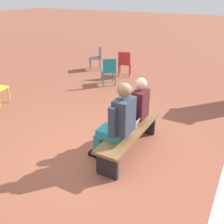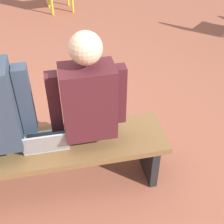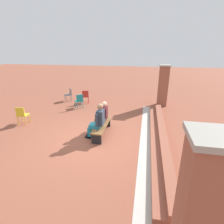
# 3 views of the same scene
# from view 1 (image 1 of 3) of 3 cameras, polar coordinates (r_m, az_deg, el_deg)

# --- Properties ---
(ground_plane) EXTENTS (60.00, 60.00, 0.00)m
(ground_plane) POSITION_cam_1_polar(r_m,az_deg,el_deg) (4.71, -0.98, -9.89)
(ground_plane) COLOR brown
(bench) EXTENTS (1.80, 0.44, 0.45)m
(bench) POSITION_cam_1_polar(r_m,az_deg,el_deg) (4.69, 3.83, -4.96)
(bench) COLOR brown
(bench) RESTS_ON ground
(person_student) EXTENTS (0.53, 0.67, 1.32)m
(person_student) POSITION_cam_1_polar(r_m,az_deg,el_deg) (4.82, 4.93, 0.62)
(person_student) COLOR #4C473D
(person_student) RESTS_ON ground
(person_adult) EXTENTS (0.60, 0.75, 1.43)m
(person_adult) POSITION_cam_1_polar(r_m,az_deg,el_deg) (4.27, 1.22, -2.04)
(person_adult) COLOR teal
(person_adult) RESTS_ON ground
(laptop) EXTENTS (0.32, 0.29, 0.21)m
(laptop) POSITION_cam_1_polar(r_m,az_deg,el_deg) (4.63, 4.07, -3.37)
(laptop) COLOR #9EA0A5
(laptop) RESTS_ON bench
(plastic_chair_by_pillar) EXTENTS (0.54, 0.54, 0.84)m
(plastic_chair_by_pillar) POSITION_cam_1_polar(r_m,az_deg,el_deg) (8.96, 2.74, 10.80)
(plastic_chair_by_pillar) COLOR red
(plastic_chair_by_pillar) RESTS_ON ground
(plastic_chair_far_right) EXTENTS (0.59, 0.59, 0.84)m
(plastic_chair_far_right) POSITION_cam_1_polar(r_m,az_deg,el_deg) (9.81, -3.28, 12.05)
(plastic_chair_far_right) COLOR gray
(plastic_chair_far_right) RESTS_ON ground
(plastic_chair_far_left) EXTENTS (0.59, 0.59, 0.84)m
(plastic_chair_far_left) POSITION_cam_1_polar(r_m,az_deg,el_deg) (8.08, -0.69, 9.21)
(plastic_chair_far_left) COLOR teal
(plastic_chair_far_left) RESTS_ON ground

